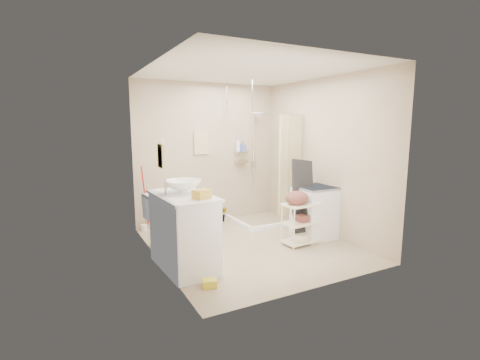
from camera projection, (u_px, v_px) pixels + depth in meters
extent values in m
plane|color=tan|center=(249.00, 245.00, 5.36)|extent=(3.20, 3.20, 0.00)
cube|color=silver|center=(250.00, 70.00, 4.95)|extent=(2.80, 3.20, 0.04)
cube|color=#C0AE95|center=(208.00, 153.00, 6.55)|extent=(2.80, 0.04, 2.60)
cube|color=#C0AE95|center=(322.00, 175.00, 3.75)|extent=(2.80, 0.04, 2.60)
cube|color=#C0AE95|center=(156.00, 166.00, 4.51)|extent=(0.04, 3.20, 2.60)
cube|color=#C0AE95|center=(323.00, 157.00, 5.79)|extent=(0.04, 3.20, 2.60)
cube|color=silver|center=(184.00, 231.00, 4.45)|extent=(0.68, 1.13, 0.97)
imported|color=white|center=(183.00, 186.00, 4.47)|extent=(0.48, 0.48, 0.16)
cube|color=gold|center=(202.00, 194.00, 4.12)|extent=(0.24, 0.21, 0.11)
cube|color=#FBF036|center=(210.00, 282.00, 3.96)|extent=(0.27, 0.24, 0.12)
imported|color=silver|center=(173.00, 219.00, 5.26)|extent=(0.85, 0.54, 0.83)
imported|color=brown|center=(207.00, 214.00, 6.53)|extent=(0.20, 0.15, 0.34)
imported|color=brown|center=(223.00, 214.00, 6.62)|extent=(0.21, 0.20, 0.29)
cube|color=#CBC28E|center=(201.00, 143.00, 6.44)|extent=(0.28, 0.03, 0.42)
imported|color=silver|center=(238.00, 144.00, 6.74)|extent=(0.13, 0.13, 0.27)
imported|color=#4660B4|center=(243.00, 146.00, 6.78)|extent=(0.10, 0.10, 0.19)
cube|color=white|center=(315.00, 212.00, 5.68)|extent=(0.59, 0.61, 0.85)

